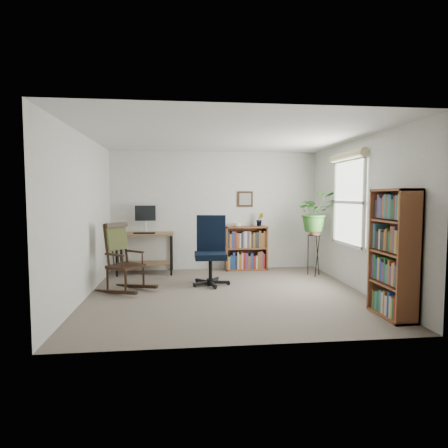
{
  "coord_description": "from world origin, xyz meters",
  "views": [
    {
      "loc": [
        -0.67,
        -5.63,
        1.51
      ],
      "look_at": [
        0.0,
        0.4,
        1.05
      ],
      "focal_mm": 30.0,
      "sensor_mm": 36.0,
      "label": 1
    }
  ],
  "objects": [
    {
      "name": "framed_picture",
      "position": [
        0.61,
        1.97,
        1.44
      ],
      "size": [
        0.32,
        0.04,
        0.32
      ],
      "primitive_type": null,
      "color": "black",
      "rests_on": "wall_back"
    },
    {
      "name": "desk",
      "position": [
        -1.4,
        1.7,
        0.39
      ],
      "size": [
        1.1,
        0.6,
        0.79
      ],
      "primitive_type": null,
      "color": "olive",
      "rests_on": "floor"
    },
    {
      "name": "tall_bookshelf",
      "position": [
        1.92,
        -1.31,
        0.8
      ],
      "size": [
        0.3,
        0.7,
        1.6
      ],
      "primitive_type": null,
      "color": "brown",
      "rests_on": "floor"
    },
    {
      "name": "spider_plant",
      "position": [
        1.8,
        1.14,
        1.57
      ],
      "size": [
        1.69,
        1.88,
        1.46
      ],
      "primitive_type": "imported",
      "color": "#316F26",
      "rests_on": "plant_stand"
    },
    {
      "name": "keyboard",
      "position": [
        -1.4,
        1.58,
        0.8
      ],
      "size": [
        0.4,
        0.15,
        0.02
      ],
      "primitive_type": "cube",
      "color": "black",
      "rests_on": "desk"
    },
    {
      "name": "wall_left",
      "position": [
        -2.1,
        0.0,
        1.2
      ],
      "size": [
        0.0,
        4.0,
        2.4
      ],
      "primitive_type": "cube",
      "color": "silver",
      "rests_on": "ground"
    },
    {
      "name": "monitor",
      "position": [
        -1.4,
        1.84,
        1.07
      ],
      "size": [
        0.46,
        0.16,
        0.56
      ],
      "primitive_type": null,
      "color": "silver",
      "rests_on": "desk"
    },
    {
      "name": "wall_right",
      "position": [
        2.1,
        0.0,
        1.2
      ],
      "size": [
        0.0,
        4.0,
        2.4
      ],
      "primitive_type": "cube",
      "color": "silver",
      "rests_on": "ground"
    },
    {
      "name": "floor",
      "position": [
        0.0,
        0.0,
        0.0
      ],
      "size": [
        4.2,
        4.0,
        0.0
      ],
      "primitive_type": "cube",
      "color": "slate",
      "rests_on": "ground"
    },
    {
      "name": "office_chair",
      "position": [
        -0.21,
        0.6,
        0.6
      ],
      "size": [
        0.74,
        0.74,
        1.19
      ],
      "primitive_type": null,
      "rotation": [
        0.0,
        0.0,
        -0.14
      ],
      "color": "black",
      "rests_on": "floor"
    },
    {
      "name": "wall_back",
      "position": [
        0.0,
        2.0,
        1.2
      ],
      "size": [
        4.2,
        0.0,
        2.4
      ],
      "primitive_type": "cube",
      "color": "silver",
      "rests_on": "ground"
    },
    {
      "name": "rocking_chair",
      "position": [
        -1.56,
        0.32,
        0.55
      ],
      "size": [
        1.1,
        1.04,
        1.1
      ],
      "primitive_type": null,
      "rotation": [
        0.0,
        0.0,
        0.9
      ],
      "color": "black",
      "rests_on": "floor"
    },
    {
      "name": "low_bookshelf",
      "position": [
        0.61,
        1.82,
        0.45
      ],
      "size": [
        0.84,
        0.28,
        0.89
      ],
      "primitive_type": null,
      "color": "brown",
      "rests_on": "floor"
    },
    {
      "name": "potted_plant_small",
      "position": [
        0.89,
        1.83,
        0.94
      ],
      "size": [
        0.13,
        0.24,
        0.11
      ],
      "primitive_type": "imported",
      "color": "#316F26",
      "rests_on": "low_bookshelf"
    },
    {
      "name": "window",
      "position": [
        2.06,
        0.3,
        1.4
      ],
      "size": [
        0.12,
        1.2,
        1.5
      ],
      "primitive_type": null,
      "color": "white",
      "rests_on": "wall_right"
    },
    {
      "name": "ceiling",
      "position": [
        0.0,
        0.0,
        2.4
      ],
      "size": [
        4.2,
        4.0,
        0.0
      ],
      "primitive_type": "cube",
      "color": "silver",
      "rests_on": "ground"
    },
    {
      "name": "wall_front",
      "position": [
        0.0,
        -2.0,
        1.2
      ],
      "size": [
        4.2,
        0.0,
        2.4
      ],
      "primitive_type": "cube",
      "color": "silver",
      "rests_on": "ground"
    },
    {
      "name": "plant_stand",
      "position": [
        1.8,
        1.14,
        0.45
      ],
      "size": [
        0.28,
        0.28,
        0.9
      ],
      "primitive_type": null,
      "rotation": [
        0.0,
        0.0,
        0.15
      ],
      "color": "black",
      "rests_on": "floor"
    }
  ]
}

